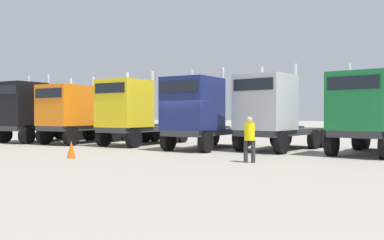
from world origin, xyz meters
name	(u,v)px	position (x,y,z in m)	size (l,w,h in m)	color
ground	(187,151)	(0.00, 0.00, 0.00)	(200.00, 200.00, 0.00)	gray
semi_truck_black	(29,112)	(-12.26, 1.24, 2.02)	(2.83, 6.09, 4.49)	#333338
semi_truck_orange	(73,113)	(-8.79, 1.55, 1.91)	(2.75, 6.45, 4.21)	#333338
semi_truck_yellow	(131,112)	(-4.60, 1.85, 1.99)	(2.99, 6.45, 4.41)	#333338
semi_truck_navy	(198,112)	(0.12, 1.03, 1.94)	(3.08, 6.23, 4.29)	#333338
semi_truck_silver	(271,112)	(3.70, 2.03, 1.94)	(3.82, 6.50, 4.36)	#333338
semi_truck_green	(366,113)	(8.06, 1.75, 1.92)	(3.79, 6.59, 4.26)	#333338
visitor_in_hivis	(250,136)	(4.25, -3.10, 1.01)	(0.52, 0.52, 1.75)	#2F2F2F
traffic_cone_near	(71,149)	(-2.94, -4.92, 0.37)	(0.36, 0.36, 0.74)	#F2590C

